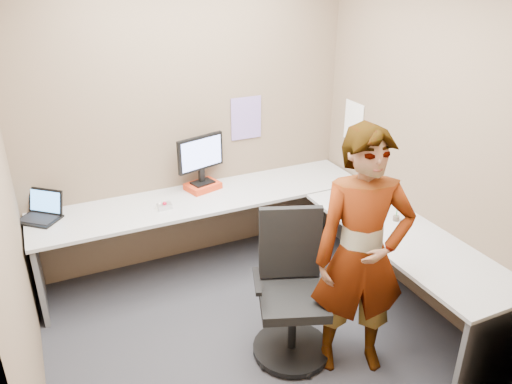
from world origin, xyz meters
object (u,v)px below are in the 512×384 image
desk (278,230)px  monitor (201,156)px  office_chair (292,299)px  person (362,256)px

desk → monitor: bearing=117.0°
office_chair → person: 0.64m
monitor → person: person is taller
person → office_chair: bearing=158.9°
monitor → person: 1.85m
desk → monitor: size_ratio=6.49×
monitor → office_chair: bearing=-100.4°
desk → office_chair: office_chair is taller
office_chair → person: size_ratio=0.60×
monitor → person: (0.49, -1.77, -0.17)m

